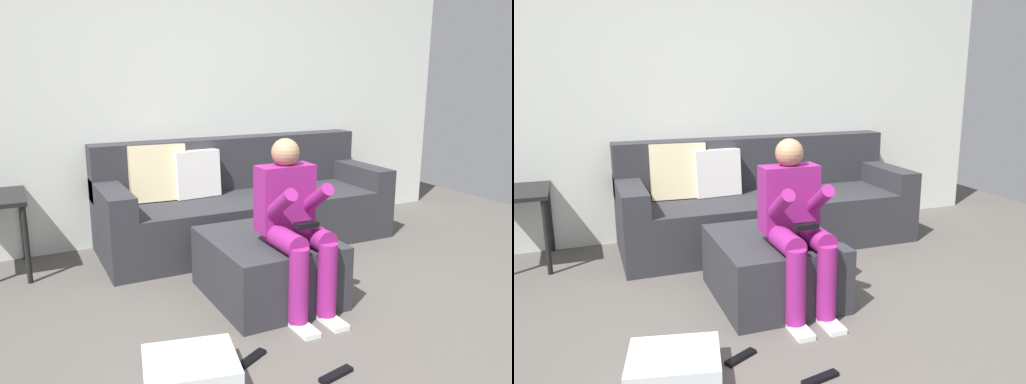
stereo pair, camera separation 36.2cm
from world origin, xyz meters
TOP-DOWN VIEW (x-y plane):
  - ground_plane at (0.00, 0.00)m, footprint 6.73×6.73m
  - wall_back at (0.00, 2.39)m, footprint 5.17×0.10m
  - couch_sectional at (0.23, 1.97)m, footprint 2.42×0.87m
  - ottoman at (-0.10, 0.89)m, footprint 0.73×0.84m
  - person_seated at (-0.04, 0.66)m, footprint 0.35×0.59m
  - storage_bin at (-0.87, 0.19)m, footprint 0.50×0.44m
  - side_table at (-1.66, 2.06)m, footprint 0.45×0.58m
  - remote_near_ottoman at (-0.22, -0.07)m, footprint 0.20×0.08m
  - remote_by_storage_bin at (-0.52, 0.24)m, footprint 0.19×0.13m

SIDE VIEW (x-z plane):
  - ground_plane at x=0.00m, z-range 0.00..0.00m
  - remote_near_ottoman at x=-0.22m, z-range 0.00..0.02m
  - remote_by_storage_bin at x=-0.52m, z-range 0.00..0.02m
  - storage_bin at x=-0.87m, z-range 0.00..0.13m
  - ottoman at x=-0.10m, z-range 0.00..0.40m
  - couch_sectional at x=0.23m, z-range -0.11..0.76m
  - side_table at x=-1.66m, z-range 0.20..0.78m
  - person_seated at x=-0.04m, z-range 0.04..1.07m
  - wall_back at x=0.00m, z-range 0.00..2.43m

